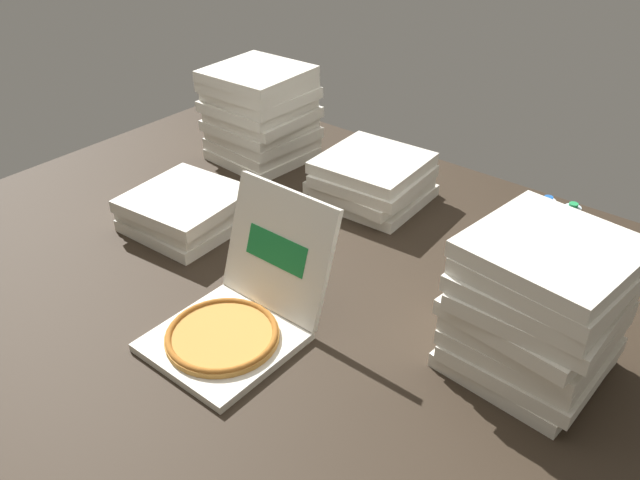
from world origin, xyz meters
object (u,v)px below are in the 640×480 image
(pizza_stack_left_far, at_px, (187,209))
(water_bottle_1, at_px, (568,227))
(water_bottle_2, at_px, (565,241))
(pizza_stack_center_near, at_px, (538,308))
(pizza_stack_right_mid, at_px, (261,114))
(pizza_stack_right_near, at_px, (373,180))
(water_bottle_0, at_px, (552,230))
(open_pizza_box, at_px, (239,312))
(water_bottle_3, at_px, (544,220))

(pizza_stack_left_far, height_order, water_bottle_1, water_bottle_1)
(pizza_stack_left_far, xyz_separation_m, water_bottle_2, (1.28, 0.71, 0.02))
(water_bottle_1, bearing_deg, pizza_stack_center_near, -76.94)
(pizza_stack_right_mid, xyz_separation_m, pizza_stack_right_near, (0.67, -0.01, -0.12))
(pizza_stack_right_near, height_order, water_bottle_0, pizza_stack_right_near)
(pizza_stack_right_mid, xyz_separation_m, water_bottle_1, (1.46, 0.15, -0.13))
(open_pizza_box, distance_m, pizza_stack_right_mid, 1.31)
(pizza_stack_right_near, relative_size, pizza_stack_left_far, 0.99)
(pizza_stack_center_near, bearing_deg, pizza_stack_right_mid, 161.21)
(open_pizza_box, relative_size, water_bottle_2, 2.80)
(water_bottle_1, bearing_deg, water_bottle_0, -122.92)
(pizza_stack_center_near, distance_m, water_bottle_2, 0.63)
(pizza_stack_right_mid, relative_size, water_bottle_3, 2.30)
(pizza_stack_right_mid, height_order, water_bottle_0, pizza_stack_right_mid)
(pizza_stack_right_mid, bearing_deg, water_bottle_2, 1.93)
(pizza_stack_right_mid, distance_m, water_bottle_0, 1.43)
(open_pizza_box, bearing_deg, water_bottle_3, 65.39)
(open_pizza_box, distance_m, pizza_stack_left_far, 0.72)
(pizza_stack_right_mid, relative_size, pizza_stack_right_near, 1.00)
(pizza_stack_right_near, distance_m, water_bottle_0, 0.76)
(water_bottle_3, bearing_deg, water_bottle_2, -37.56)
(open_pizza_box, xyz_separation_m, water_bottle_0, (0.57, 1.08, 0.01))
(water_bottle_2, height_order, water_bottle_3, same)
(water_bottle_2, xyz_separation_m, water_bottle_3, (-0.12, 0.09, 0.00))
(open_pizza_box, xyz_separation_m, pizza_stack_right_near, (-0.18, 0.98, 0.02))
(pizza_stack_right_mid, relative_size, pizza_stack_center_near, 0.96)
(open_pizza_box, bearing_deg, water_bottle_2, 58.51)
(pizza_stack_center_near, bearing_deg, water_bottle_1, 103.06)
(pizza_stack_left_far, bearing_deg, water_bottle_0, 31.81)
(water_bottle_1, bearing_deg, water_bottle_2, -75.43)
(open_pizza_box, distance_m, water_bottle_3, 1.25)
(pizza_stack_right_near, distance_m, water_bottle_2, 0.82)
(pizza_stack_center_near, xyz_separation_m, pizza_stack_left_far, (-1.41, -0.11, -0.15))
(water_bottle_0, relative_size, water_bottle_2, 1.00)
(pizza_stack_right_near, relative_size, water_bottle_3, 2.31)
(water_bottle_3, bearing_deg, pizza_stack_right_near, -167.65)
(water_bottle_0, relative_size, water_bottle_3, 1.00)
(pizza_stack_right_mid, height_order, pizza_stack_left_far, pizza_stack_right_mid)
(pizza_stack_left_far, bearing_deg, water_bottle_2, 29.06)
(pizza_stack_center_near, bearing_deg, water_bottle_2, 102.80)
(water_bottle_1, height_order, water_bottle_2, same)
(pizza_stack_center_near, height_order, water_bottle_1, pizza_stack_center_near)
(water_bottle_0, distance_m, water_bottle_1, 0.07)
(pizza_stack_right_near, xyz_separation_m, pizza_stack_left_far, (-0.46, -0.65, -0.02))
(pizza_stack_center_near, relative_size, water_bottle_0, 2.40)
(water_bottle_1, distance_m, water_bottle_3, 0.09)
(water_bottle_0, xyz_separation_m, water_bottle_1, (0.04, 0.06, 0.00))
(pizza_stack_left_far, bearing_deg, water_bottle_1, 32.98)
(pizza_stack_right_mid, xyz_separation_m, water_bottle_3, (1.37, 0.14, -0.13))
(pizza_stack_center_near, relative_size, water_bottle_2, 2.40)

